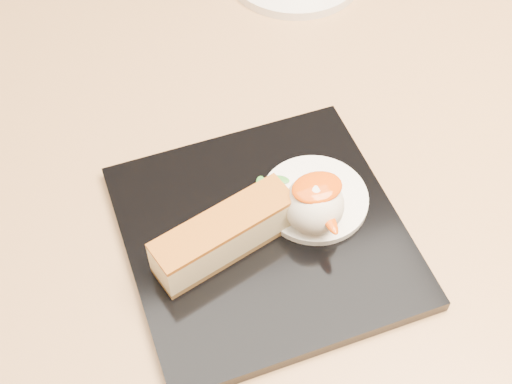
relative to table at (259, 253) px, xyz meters
name	(u,v)px	position (x,y,z in m)	size (l,w,h in m)	color
table	(259,253)	(0.00, 0.00, 0.00)	(0.80, 0.80, 0.72)	black
dessert_plate	(264,235)	(-0.02, -0.08, 0.16)	(0.22, 0.22, 0.01)	black
cheesecake	(224,235)	(-0.06, -0.09, 0.19)	(0.12, 0.06, 0.04)	brown
cream_smear	(314,199)	(0.03, -0.07, 0.17)	(0.09, 0.09, 0.01)	white
ice_cream_scoop	(314,205)	(0.02, -0.09, 0.19)	(0.05, 0.05, 0.05)	white
mango_sauce	(317,188)	(0.02, -0.08, 0.21)	(0.04, 0.03, 0.01)	#E04A07
mint_sprig	(271,183)	(0.00, -0.04, 0.17)	(0.03, 0.02, 0.00)	#38902F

